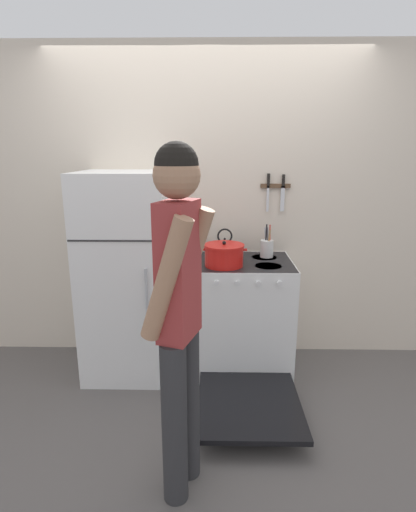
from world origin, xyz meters
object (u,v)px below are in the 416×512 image
(person, at_px, (179,308))
(utensil_jar, at_px, (267,248))
(refrigerator, at_px, (128,275))
(stove_range, at_px, (244,318))
(dutch_oven_pot, at_px, (224,255))
(tea_kettle, at_px, (225,248))

(person, bearing_deg, utensil_jar, -5.21)
(refrigerator, bearing_deg, stove_range, -1.35)
(stove_range, bearing_deg, dutch_oven_pot, -152.36)
(refrigerator, relative_size, dutch_oven_pot, 4.71)
(utensil_jar, bearing_deg, dutch_oven_pot, -143.61)
(stove_range, height_order, dutch_oven_pot, dutch_oven_pot)
(tea_kettle, bearing_deg, dutch_oven_pot, -92.93)
(stove_range, relative_size, person, 0.76)
(utensil_jar, bearing_deg, refrigerator, -172.26)
(refrigerator, xyz_separation_m, dutch_oven_pot, (0.75, -0.11, 0.20))
(person, bearing_deg, stove_range, -0.56)
(tea_kettle, distance_m, person, 1.36)
(refrigerator, relative_size, person, 0.90)
(refrigerator, bearing_deg, tea_kettle, 10.60)
(dutch_oven_pot, height_order, utensil_jar, utensil_jar)
(dutch_oven_pot, relative_size, utensil_jar, 1.28)
(refrigerator, xyz_separation_m, stove_range, (0.91, -0.02, -0.34))
(dutch_oven_pot, relative_size, person, 0.19)
(refrigerator, xyz_separation_m, tea_kettle, (0.76, 0.14, 0.19))
(stove_range, distance_m, dutch_oven_pot, 0.57)
(refrigerator, relative_size, utensil_jar, 6.00)
(refrigerator, bearing_deg, dutch_oven_pot, -8.21)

